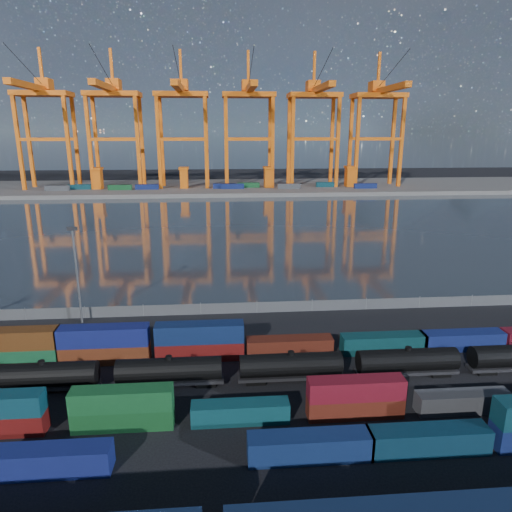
{
  "coord_description": "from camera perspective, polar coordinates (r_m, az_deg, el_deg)",
  "views": [
    {
      "loc": [
        -6.2,
        -47.88,
        31.42
      ],
      "look_at": [
        0.0,
        30.0,
        10.0
      ],
      "focal_mm": 32.0,
      "sensor_mm": 36.0,
      "label": 1
    }
  ],
  "objects": [
    {
      "name": "ground",
      "position": [
        57.6,
        2.49,
        -17.74
      ],
      "size": [
        700.0,
        700.0,
        0.0
      ],
      "primitive_type": "plane",
      "color": "black",
      "rests_on": "ground"
    },
    {
      "name": "harbor_water",
      "position": [
        156.2,
        -2.19,
        3.72
      ],
      "size": [
        700.0,
        700.0,
        0.0
      ],
      "primitive_type": "plane",
      "color": "#28313A",
      "rests_on": "ground"
    },
    {
      "name": "far_quay",
      "position": [
        259.74,
        -3.19,
        8.58
      ],
      "size": [
        700.0,
        70.0,
        2.0
      ],
      "primitive_type": "cube",
      "color": "#514F4C",
      "rests_on": "ground"
    },
    {
      "name": "distant_mountains",
      "position": [
        1660.11,
        -2.29,
        21.85
      ],
      "size": [
        2470.0,
        1100.0,
        520.0
      ],
      "color": "#1E2630",
      "rests_on": "ground"
    },
    {
      "name": "container_row_south",
      "position": [
        48.61,
        6.8,
        -21.79
      ],
      "size": [
        140.34,
        2.51,
        5.36
      ],
      "color": "#404346",
      "rests_on": "ground"
    },
    {
      "name": "container_row_mid",
      "position": [
        53.59,
        -9.16,
        -18.53
      ],
      "size": [
        140.19,
        2.22,
        4.73
      ],
      "color": "#474B4D",
      "rests_on": "ground"
    },
    {
      "name": "container_row_north",
      "position": [
        67.42,
        -14.82,
        -10.91
      ],
      "size": [
        141.92,
        2.53,
        5.39
      ],
      "color": "navy",
      "rests_on": "ground"
    },
    {
      "name": "tanker_string",
      "position": [
        60.73,
        4.35,
        -13.57
      ],
      "size": [
        137.69,
        2.94,
        4.21
      ],
      "color": "black",
      "rests_on": "ground"
    },
    {
      "name": "waterfront_fence",
      "position": [
        81.98,
        0.11,
        -6.45
      ],
      "size": [
        160.12,
        0.12,
        2.2
      ],
      "color": "#595B5E",
      "rests_on": "ground"
    },
    {
      "name": "yard_light_mast",
      "position": [
        80.71,
        -21.52,
        -1.68
      ],
      "size": [
        1.6,
        0.4,
        16.6
      ],
      "color": "slate",
      "rests_on": "ground"
    },
    {
      "name": "gantry_cranes",
      "position": [
        251.3,
        -5.09,
        18.17
      ],
      "size": [
        202.69,
        53.16,
        71.99
      ],
      "color": "orange",
      "rests_on": "ground"
    },
    {
      "name": "quay_containers",
      "position": [
        245.01,
        -5.71,
        8.66
      ],
      "size": [
        172.58,
        10.99,
        2.6
      ],
      "color": "navy",
      "rests_on": "far_quay"
    },
    {
      "name": "straddle_carriers",
      "position": [
        249.03,
        -3.73,
        9.86
      ],
      "size": [
        140.0,
        7.0,
        11.1
      ],
      "color": "orange",
      "rests_on": "far_quay"
    }
  ]
}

